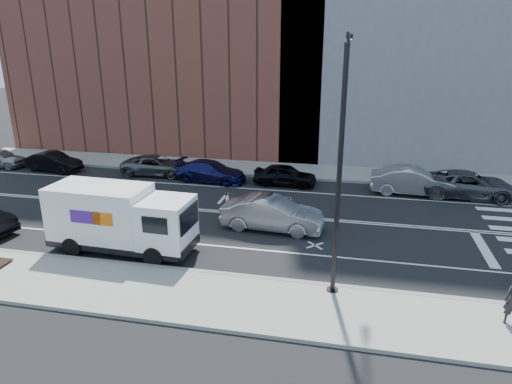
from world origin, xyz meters
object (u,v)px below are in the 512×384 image
at_px(driving_sedan, 272,214).
at_px(far_parked_a, 0,158).
at_px(fedex_van, 120,218).
at_px(far_parked_b, 53,162).

bearing_deg(driving_sedan, far_parked_a, 74.93).
distance_m(far_parked_a, driving_sedan, 23.18).
relative_size(fedex_van, far_parked_a, 1.65).
bearing_deg(far_parked_b, far_parked_a, 94.17).
distance_m(fedex_van, far_parked_b, 15.65).
bearing_deg(driving_sedan, far_parked_b, 71.05).
bearing_deg(far_parked_b, fedex_van, -127.57).
bearing_deg(fedex_van, driving_sedan, 33.84).
height_order(fedex_van, far_parked_b, fedex_van).
bearing_deg(driving_sedan, fedex_van, 125.07).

